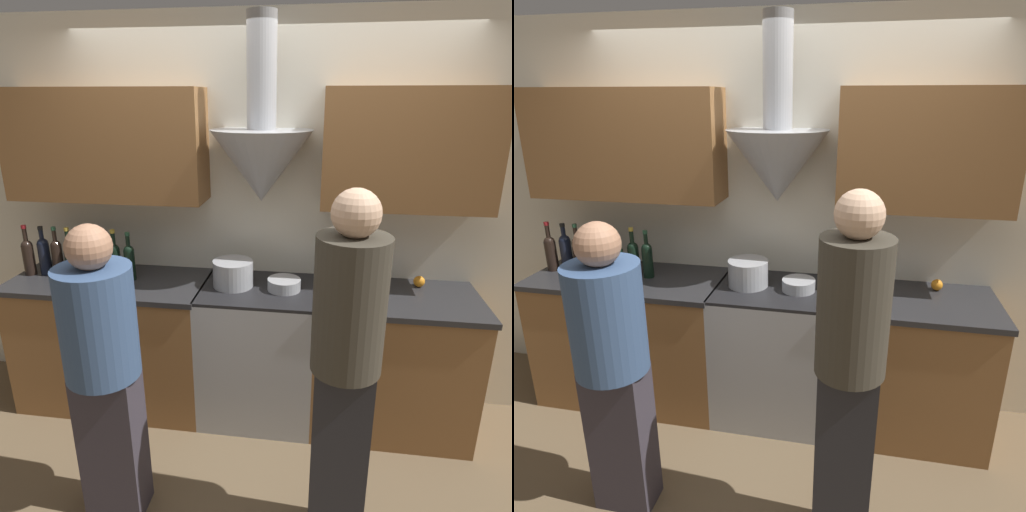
{
  "view_description": "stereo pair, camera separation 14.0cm",
  "coord_description": "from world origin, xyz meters",
  "views": [
    {
      "loc": [
        0.38,
        -2.36,
        2.09
      ],
      "look_at": [
        0.0,
        0.21,
        1.18
      ],
      "focal_mm": 32.0,
      "sensor_mm": 36.0,
      "label": 1
    },
    {
      "loc": [
        0.52,
        -2.34,
        2.09
      ],
      "look_at": [
        0.0,
        0.21,
        1.18
      ],
      "focal_mm": 32.0,
      "sensor_mm": 36.0,
      "label": 2
    }
  ],
  "objects": [
    {
      "name": "wine_bottle_6",
      "position": [
        -0.97,
        0.34,
        1.07
      ],
      "size": [
        0.07,
        0.07,
        0.34
      ],
      "color": "black",
      "rests_on": "counter_left"
    },
    {
      "name": "stove_range",
      "position": [
        0.0,
        0.32,
        0.47
      ],
      "size": [
        0.74,
        0.6,
        0.93
      ],
      "color": "#A8AAAF",
      "rests_on": "ground_plane"
    },
    {
      "name": "ground_plane",
      "position": [
        0.0,
        0.0,
        0.0
      ],
      "size": [
        12.0,
        12.0,
        0.0
      ],
      "primitive_type": "plane",
      "color": "brown"
    },
    {
      "name": "wine_bottle_5",
      "position": [
        -1.08,
        0.32,
        1.06
      ],
      "size": [
        0.08,
        0.08,
        0.33
      ],
      "color": "black",
      "rests_on": "counter_left"
    },
    {
      "name": "counter_right",
      "position": [
        0.87,
        0.31,
        0.47
      ],
      "size": [
        1.02,
        0.62,
        0.93
      ],
      "color": "brown",
      "rests_on": "ground_plane"
    },
    {
      "name": "wine_bottle_1",
      "position": [
        -1.49,
        0.35,
        1.08
      ],
      "size": [
        0.08,
        0.08,
        0.34
      ],
      "color": "black",
      "rests_on": "counter_left"
    },
    {
      "name": "orange_fruit",
      "position": [
        1.02,
        0.48,
        0.97
      ],
      "size": [
        0.07,
        0.07,
        0.07
      ],
      "color": "orange",
      "rests_on": "counter_right"
    },
    {
      "name": "wine_bottle_0",
      "position": [
        -1.59,
        0.32,
        1.07
      ],
      "size": [
        0.08,
        0.08,
        0.35
      ],
      "color": "black",
      "rests_on": "counter_left"
    },
    {
      "name": "wine_bottle_4",
      "position": [
        -1.18,
        0.32,
        1.07
      ],
      "size": [
        0.07,
        0.07,
        0.33
      ],
      "color": "black",
      "rests_on": "counter_left"
    },
    {
      "name": "mixing_bowl",
      "position": [
        0.17,
        0.31,
        0.97
      ],
      "size": [
        0.21,
        0.21,
        0.07
      ],
      "color": "#A8AAAF",
      "rests_on": "stove_range"
    },
    {
      "name": "person_foreground_left",
      "position": [
        -0.62,
        -0.59,
        0.86
      ],
      "size": [
        0.35,
        0.35,
        1.57
      ],
      "color": "#38333D",
      "rests_on": "ground_plane"
    },
    {
      "name": "person_foreground_right",
      "position": [
        0.52,
        -0.57,
        0.98
      ],
      "size": [
        0.31,
        0.31,
        1.76
      ],
      "color": "#28282D",
      "rests_on": "ground_plane"
    },
    {
      "name": "wine_bottle_7",
      "position": [
        -0.86,
        0.33,
        1.07
      ],
      "size": [
        0.07,
        0.07,
        0.33
      ],
      "color": "black",
      "rests_on": "counter_left"
    },
    {
      "name": "counter_left",
      "position": [
        -1.02,
        0.31,
        0.47
      ],
      "size": [
        1.32,
        0.62,
        0.93
      ],
      "color": "brown",
      "rests_on": "ground_plane"
    },
    {
      "name": "wine_bottle_3",
      "position": [
        -1.28,
        0.32,
        1.07
      ],
      "size": [
        0.07,
        0.07,
        0.35
      ],
      "color": "black",
      "rests_on": "counter_left"
    },
    {
      "name": "wine_bottle_2",
      "position": [
        -1.38,
        0.32,
        1.08
      ],
      "size": [
        0.07,
        0.07,
        0.35
      ],
      "color": "black",
      "rests_on": "counter_left"
    },
    {
      "name": "stock_pot",
      "position": [
        -0.17,
        0.32,
        1.02
      ],
      "size": [
        0.26,
        0.26,
        0.17
      ],
      "color": "#A8AAAF",
      "rests_on": "stove_range"
    },
    {
      "name": "wall_back",
      "position": [
        -0.05,
        0.58,
        1.47
      ],
      "size": [
        8.4,
        0.63,
        2.6
      ],
      "color": "silver",
      "rests_on": "ground_plane"
    }
  ]
}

